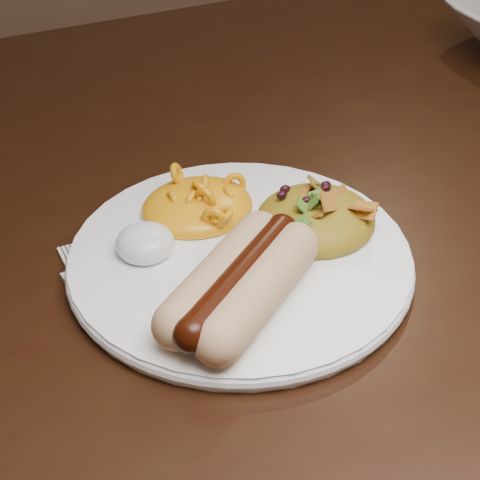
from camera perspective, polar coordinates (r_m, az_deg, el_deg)
name	(u,v)px	position (r m, az deg, el deg)	size (l,w,h in m)	color
table	(268,260)	(0.72, 2.16, -1.52)	(1.60, 0.90, 0.75)	black
plate	(240,258)	(0.56, 0.00, -1.37)	(0.26, 0.26, 0.01)	white
hotdog	(241,281)	(0.50, 0.05, -3.22)	(0.12, 0.12, 0.03)	#E9C487
mac_and_cheese	(197,193)	(0.59, -3.36, 3.68)	(0.09, 0.08, 0.04)	yellow
sour_cream	(144,237)	(0.55, -7.43, 0.21)	(0.04, 0.04, 0.03)	white
taco_salad	(316,209)	(0.58, 5.94, 2.39)	(0.10, 0.09, 0.04)	orange
fork	(96,310)	(0.53, -11.11, -5.32)	(0.02, 0.14, 0.00)	white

